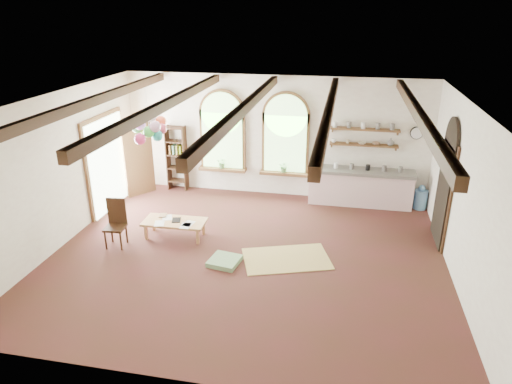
% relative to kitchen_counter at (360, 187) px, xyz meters
% --- Properties ---
extents(floor, '(8.00, 8.00, 0.00)m').
position_rel_kitchen_counter_xyz_m(floor, '(-2.30, -3.20, -0.48)').
color(floor, '#4D221F').
rests_on(floor, ground).
extents(ceiling_beams, '(6.20, 6.80, 0.18)m').
position_rel_kitchen_counter_xyz_m(ceiling_beams, '(-2.30, -3.20, 2.62)').
color(ceiling_beams, '#332110').
rests_on(ceiling_beams, ceiling).
extents(window_left, '(1.30, 0.28, 2.20)m').
position_rel_kitchen_counter_xyz_m(window_left, '(-3.70, 0.23, 1.16)').
color(window_left, brown).
rests_on(window_left, floor).
extents(window_right, '(1.30, 0.28, 2.20)m').
position_rel_kitchen_counter_xyz_m(window_right, '(-2.00, 0.23, 1.16)').
color(window_right, brown).
rests_on(window_right, floor).
extents(left_doorway, '(0.10, 1.90, 2.50)m').
position_rel_kitchen_counter_xyz_m(left_doorway, '(-6.25, -1.40, 0.67)').
color(left_doorway, brown).
rests_on(left_doorway, floor).
extents(right_doorway, '(0.10, 1.30, 2.40)m').
position_rel_kitchen_counter_xyz_m(right_doorway, '(1.65, -1.70, 0.62)').
color(right_doorway, black).
rests_on(right_doorway, floor).
extents(kitchen_counter, '(2.68, 0.62, 0.94)m').
position_rel_kitchen_counter_xyz_m(kitchen_counter, '(0.00, 0.00, 0.00)').
color(kitchen_counter, beige).
rests_on(kitchen_counter, floor).
extents(wall_shelf_lower, '(1.70, 0.24, 0.04)m').
position_rel_kitchen_counter_xyz_m(wall_shelf_lower, '(0.00, 0.18, 1.07)').
color(wall_shelf_lower, brown).
rests_on(wall_shelf_lower, wall_back).
extents(wall_shelf_upper, '(1.70, 0.24, 0.04)m').
position_rel_kitchen_counter_xyz_m(wall_shelf_upper, '(0.00, 0.18, 1.47)').
color(wall_shelf_upper, brown).
rests_on(wall_shelf_upper, wall_back).
extents(wall_clock, '(0.32, 0.04, 0.32)m').
position_rel_kitchen_counter_xyz_m(wall_clock, '(1.25, 0.25, 1.42)').
color(wall_clock, black).
rests_on(wall_clock, wall_back).
extents(bookshelf, '(0.53, 0.32, 1.80)m').
position_rel_kitchen_counter_xyz_m(bookshelf, '(-5.00, 0.12, 0.42)').
color(bookshelf, '#332110').
rests_on(bookshelf, floor).
extents(coffee_table, '(1.39, 0.66, 0.39)m').
position_rel_kitchen_counter_xyz_m(coffee_table, '(-4.05, -2.68, -0.13)').
color(coffee_table, tan).
rests_on(coffee_table, floor).
extents(side_chair, '(0.45, 0.45, 1.04)m').
position_rel_kitchen_counter_xyz_m(side_chair, '(-5.14, -3.29, -0.18)').
color(side_chair, '#332110').
rests_on(side_chair, floor).
extents(floor_mat, '(1.98, 1.57, 0.02)m').
position_rel_kitchen_counter_xyz_m(floor_mat, '(-1.48, -3.17, -0.47)').
color(floor_mat, tan).
rests_on(floor_mat, floor).
extents(floor_cushion, '(0.66, 0.66, 0.10)m').
position_rel_kitchen_counter_xyz_m(floor_cushion, '(-2.68, -3.57, -0.43)').
color(floor_cushion, '#749B6B').
rests_on(floor_cushion, floor).
extents(water_jug_a, '(0.28, 0.28, 0.55)m').
position_rel_kitchen_counter_xyz_m(water_jug_a, '(1.17, -0.00, -0.24)').
color(water_jug_a, '#5C94C5').
rests_on(water_jug_a, floor).
extents(water_jug_b, '(0.33, 0.33, 0.64)m').
position_rel_kitchen_counter_xyz_m(water_jug_b, '(1.52, 0.00, -0.20)').
color(water_jug_b, '#5C94C5').
rests_on(water_jug_b, floor).
extents(balloon_cluster, '(0.81, 0.90, 1.15)m').
position_rel_kitchen_counter_xyz_m(balloon_cluster, '(-4.71, -2.15, 1.86)').
color(balloon_cluster, silver).
rests_on(balloon_cluster, floor).
extents(table_book, '(0.21, 0.26, 0.02)m').
position_rel_kitchen_counter_xyz_m(table_book, '(-4.48, -2.49, -0.07)').
color(table_book, olive).
rests_on(table_book, coffee_table).
extents(tablet, '(0.25, 0.30, 0.01)m').
position_rel_kitchen_counter_xyz_m(tablet, '(-4.02, -2.64, -0.08)').
color(tablet, black).
rests_on(tablet, coffee_table).
extents(potted_plant_left, '(0.27, 0.23, 0.30)m').
position_rel_kitchen_counter_xyz_m(potted_plant_left, '(-3.70, 0.12, 0.37)').
color(potted_plant_left, '#598C4C').
rests_on(potted_plant_left, window_left).
extents(potted_plant_right, '(0.27, 0.23, 0.30)m').
position_rel_kitchen_counter_xyz_m(potted_plant_right, '(-2.00, 0.12, 0.37)').
color(potted_plant_right, '#598C4C').
rests_on(potted_plant_right, window_right).
extents(shelf_cup_a, '(0.12, 0.10, 0.10)m').
position_rel_kitchen_counter_xyz_m(shelf_cup_a, '(-0.75, 0.18, 1.14)').
color(shelf_cup_a, white).
rests_on(shelf_cup_a, wall_shelf_lower).
extents(shelf_cup_b, '(0.10, 0.10, 0.09)m').
position_rel_kitchen_counter_xyz_m(shelf_cup_b, '(-0.40, 0.18, 1.14)').
color(shelf_cup_b, beige).
rests_on(shelf_cup_b, wall_shelf_lower).
extents(shelf_bowl_a, '(0.22, 0.22, 0.05)m').
position_rel_kitchen_counter_xyz_m(shelf_bowl_a, '(-0.05, 0.18, 1.12)').
color(shelf_bowl_a, beige).
rests_on(shelf_bowl_a, wall_shelf_lower).
extents(shelf_bowl_b, '(0.20, 0.20, 0.06)m').
position_rel_kitchen_counter_xyz_m(shelf_bowl_b, '(0.30, 0.18, 1.12)').
color(shelf_bowl_b, '#8C664C').
rests_on(shelf_bowl_b, wall_shelf_lower).
extents(shelf_vase, '(0.18, 0.18, 0.19)m').
position_rel_kitchen_counter_xyz_m(shelf_vase, '(0.65, 0.18, 1.19)').
color(shelf_vase, slate).
rests_on(shelf_vase, wall_shelf_lower).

